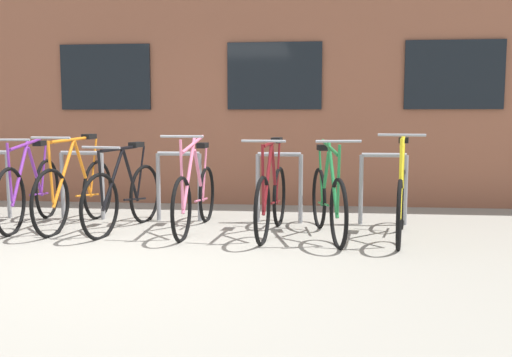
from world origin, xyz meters
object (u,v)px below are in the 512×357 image
bicycle_purple (30,191)px  bicycle_green (328,200)px  bicycle_pink (195,196)px  bicycle_yellow (401,201)px  bicycle_orange (76,192)px  bicycle_black (124,196)px  bicycle_maroon (272,198)px

bicycle_purple → bicycle_green: (3.39, -0.24, -0.02)m
bicycle_pink → bicycle_yellow: (2.20, -0.16, 0.01)m
bicycle_pink → bicycle_orange: bearing=177.7°
bicycle_black → bicycle_maroon: bicycle_maroon is taller
bicycle_pink → bicycle_green: size_ratio=1.05×
bicycle_maroon → bicycle_yellow: bicycle_yellow is taller
bicycle_black → bicycle_yellow: size_ratio=0.96×
bicycle_yellow → bicycle_green: size_ratio=1.01×
bicycle_pink → bicycle_orange: (-1.39, 0.06, 0.02)m
bicycle_purple → bicycle_yellow: bearing=-3.2°
bicycle_black → bicycle_green: bearing=-3.1°
bicycle_maroon → bicycle_yellow: 1.35m
bicycle_maroon → bicycle_orange: size_ratio=0.93×
bicycle_pink → bicycle_maroon: bicycle_pink is taller
bicycle_purple → bicycle_maroon: (2.79, -0.18, -0.01)m
bicycle_black → bicycle_pink: 0.79m
bicycle_black → bicycle_maroon: size_ratio=0.98×
bicycle_black → bicycle_pink: size_ratio=0.93×
bicycle_green → bicycle_orange: bicycle_orange is taller
bicycle_pink → bicycle_green: (1.45, -0.18, 0.00)m
bicycle_pink → bicycle_green: bearing=-6.9°
bicycle_maroon → bicycle_green: (0.60, -0.06, -0.00)m
bicycle_purple → bicycle_black: size_ratio=1.09×
bicycle_pink → bicycle_maroon: (0.85, -0.11, 0.01)m
bicycle_pink → bicycle_orange: size_ratio=0.98×
bicycle_pink → bicycle_purple: bearing=178.1°
bicycle_yellow → bicycle_orange: bicycle_yellow is taller
bicycle_maroon → bicycle_orange: (-2.24, 0.17, 0.02)m
bicycle_purple → bicycle_green: bearing=-4.1°
bicycle_purple → bicycle_black: bearing=-6.0°
bicycle_purple → bicycle_yellow: bicycle_yellow is taller
bicycle_purple → bicycle_green: size_ratio=1.06×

